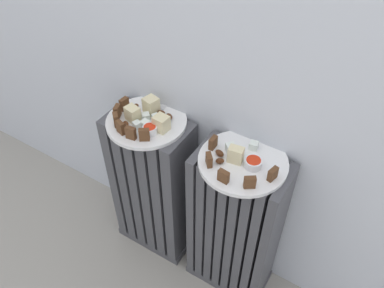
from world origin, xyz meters
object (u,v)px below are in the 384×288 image
Objects in this scene: plate_right at (243,162)px; jam_bowl_right at (253,163)px; jam_bowl_left at (150,130)px; radiator_right at (234,228)px; fork at (158,112)px; plate_left at (146,121)px; radiator_left at (153,188)px.

plate_right is 5.21× the size of jam_bowl_right.
plate_right is 5.80× the size of jam_bowl_left.
radiator_right is 6.49× the size of fork.
jam_bowl_right is (0.31, 0.04, -0.00)m from jam_bowl_left.
plate_left is at bearing 180.00° from plate_right.
radiator_left is 0.45m from plate_right.
radiator_right is 14.10× the size of jam_bowl_left.
jam_bowl_right reaches higher than radiator_left.
jam_bowl_right reaches higher than plate_right.
jam_bowl_left is (-0.28, -0.04, 0.02)m from plate_right.
fork reaches higher than plate_left.
plate_right is at bearing 0.00° from radiator_left.
radiator_left is 2.43× the size of plate_left.
fork reaches higher than radiator_right.
plate_left and plate_right have the same top height.
plate_left is (0.00, 0.00, 0.31)m from radiator_left.
plate_left is (-0.33, -0.00, 0.31)m from radiator_right.
plate_left is at bearing 178.93° from jam_bowl_right.
radiator_left and radiator_right have the same top height.
jam_bowl_left is (0.05, -0.04, 0.33)m from radiator_left.
fork reaches higher than plate_right.
jam_bowl_left reaches higher than plate_right.
radiator_left is 1.00× the size of radiator_right.
plate_right is 0.28m from jam_bowl_left.
jam_bowl_right is (0.36, -0.01, 0.33)m from radiator_left.
jam_bowl_right is at bearing -1.07° from radiator_left.
jam_bowl_left is 0.10m from fork.
radiator_right is 0.45m from plate_left.
radiator_left is at bearing 0.00° from plate_left.
radiator_right is at bearing 0.00° from plate_left.
radiator_left is 0.32m from fork.
plate_left is 0.07m from jam_bowl_left.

